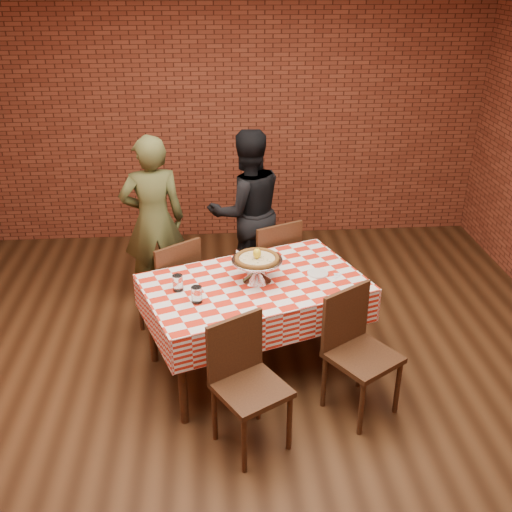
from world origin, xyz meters
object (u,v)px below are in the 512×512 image
table (254,325)px  condiment_caddy (244,257)px  pizza_stand (257,270)px  diner_olive (153,221)px  water_glass_left (197,295)px  chair_far_right (268,264)px  chair_near_left (251,390)px  chair_far_left (168,286)px  diner_black (247,211)px  pizza (257,259)px  chair_near_right (363,357)px  water_glass_right (178,283)px

table → condiment_caddy: size_ratio=11.51×
pizza_stand → diner_olive: 1.41m
pizza_stand → table: bearing=-129.5°
water_glass_left → condiment_caddy: size_ratio=0.87×
chair_far_right → water_glass_left: bearing=37.3°
chair_near_left → chair_far_left: (-0.60, 1.40, 0.01)m
chair_far_right → diner_black: (-0.15, 0.48, 0.32)m
table → chair_near_left: 0.86m
condiment_caddy → diner_black: size_ratio=0.09×
condiment_caddy → table: bearing=-111.3°
pizza → chair_near_right: size_ratio=0.37×
pizza → chair_far_left: pizza is taller
pizza_stand → water_glass_left: 0.53m
condiment_caddy → chair_far_right: (0.24, 0.58, -0.37)m
chair_near_left → diner_black: diner_black is taller
pizza_stand → water_glass_right: (-0.58, -0.11, -0.03)m
pizza → diner_black: diner_black is taller
pizza → chair_near_left: pizza is taller
water_glass_left → water_glass_right: bearing=127.5°
pizza_stand → diner_black: 1.31m
chair_near_left → chair_far_left: chair_far_left is taller
chair_near_right → chair_far_right: 1.52m
water_glass_left → diner_olive: bearing=106.0°
pizza → diner_olive: 1.42m
diner_black → pizza: bearing=74.1°
chair_near_left → diner_black: (0.11, 2.19, 0.34)m
water_glass_right → condiment_caddy: size_ratio=0.87×
water_glass_left → chair_near_right: (1.13, -0.31, -0.37)m
chair_near_left → diner_black: bearing=56.5°
pizza_stand → water_glass_left: size_ratio=3.22×
table → pizza: 0.56m
water_glass_left → pizza_stand: bearing=32.8°
water_glass_left → chair_far_left: chair_far_left is taller
pizza_stand → diner_olive: size_ratio=0.24×
pizza_stand → chair_far_right: bearing=79.0°
table → diner_olive: diner_olive is taller
chair_near_left → chair_far_right: size_ratio=0.97×
chair_far_left → diner_black: size_ratio=0.58×
pizza_stand → diner_olive: bearing=127.0°
chair_near_right → diner_olive: bearing=98.7°
pizza → water_glass_left: 0.54m
table → diner_black: (0.03, 1.34, 0.41)m
condiment_caddy → chair_near_right: 1.20m
chair_near_right → diner_black: 2.05m
pizza → water_glass_right: pizza is taller
chair_near_left → pizza_stand: bearing=52.7°
pizza_stand → chair_near_right: size_ratio=0.43×
chair_near_left → chair_near_right: chair_near_right is taller
table → chair_near_left: (-0.08, -0.86, 0.07)m
chair_near_left → diner_olive: diner_olive is taller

